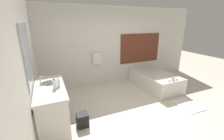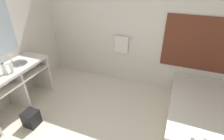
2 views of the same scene
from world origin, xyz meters
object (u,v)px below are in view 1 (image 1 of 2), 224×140
bathtub (154,79)px  soap_dispenser (58,83)px  water_bottle_1 (54,84)px  waste_bin (82,120)px

bathtub → soap_dispenser: bearing=-164.7°
water_bottle_1 → waste_bin: size_ratio=0.71×
soap_dispenser → waste_bin: (0.39, -0.22, -0.85)m
water_bottle_1 → waste_bin: 1.00m
bathtub → waste_bin: 3.00m
soap_dispenser → waste_bin: 0.96m
soap_dispenser → waste_bin: soap_dispenser is taller
bathtub → waste_bin: bearing=-158.6°
water_bottle_1 → waste_bin: water_bottle_1 is taller
bathtub → waste_bin: bathtub is taller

